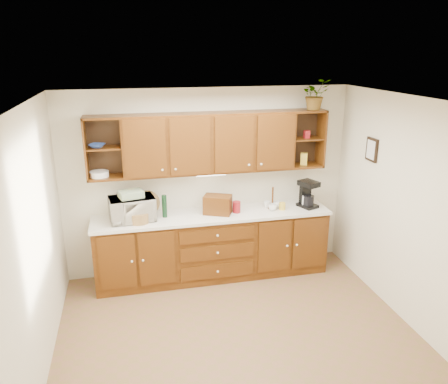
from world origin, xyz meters
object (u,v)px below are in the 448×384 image
bread_box (218,205)px  coffee_maker (307,194)px  microwave (132,209)px  potted_plant (315,94)px

bread_box → coffee_maker: bearing=24.4°
microwave → bread_box: microwave is taller
coffee_maker → microwave: bearing=157.8°
microwave → potted_plant: (2.51, 0.10, 1.40)m
microwave → coffee_maker: 2.44m
bread_box → potted_plant: bearing=29.1°
bread_box → coffee_maker: (1.30, -0.00, 0.06)m
microwave → bread_box: bearing=-9.0°
microwave → coffee_maker: bearing=-8.7°
potted_plant → bread_box: bearing=-175.4°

